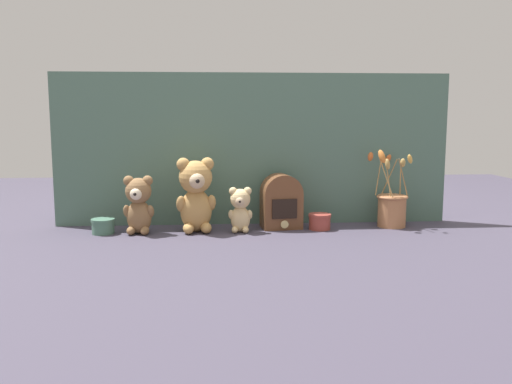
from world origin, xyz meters
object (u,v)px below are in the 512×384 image
at_px(vintage_radio, 281,202).
at_px(decorative_tin_short, 103,226).
at_px(flower_vase, 392,206).
at_px(teddy_bear_large, 196,193).
at_px(teddy_bear_small, 240,209).
at_px(decorative_tin_tall, 320,221).
at_px(teddy_bear_medium, 139,203).

xyz_separation_m(vintage_radio, decorative_tin_short, (-0.71, -0.06, -0.08)).
bearing_deg(vintage_radio, flower_vase, -0.92).
xyz_separation_m(teddy_bear_large, decorative_tin_short, (-0.36, -0.01, -0.12)).
bearing_deg(teddy_bear_small, decorative_tin_tall, 4.77).
height_order(teddy_bear_small, decorative_tin_short, teddy_bear_small).
xyz_separation_m(flower_vase, vintage_radio, (-0.46, 0.01, 0.02)).
relative_size(teddy_bear_large, flower_vase, 0.90).
bearing_deg(teddy_bear_medium, flower_vase, 3.45).
xyz_separation_m(teddy_bear_small, flower_vase, (0.63, 0.06, -0.01)).
bearing_deg(teddy_bear_medium, vintage_radio, 6.97).
distance_m(teddy_bear_small, decorative_tin_tall, 0.33).
height_order(vintage_radio, decorative_tin_short, vintage_radio).
bearing_deg(decorative_tin_tall, vintage_radio, 164.91).
bearing_deg(flower_vase, teddy_bear_medium, -176.55).
bearing_deg(teddy_bear_large, teddy_bear_small, -5.21).
relative_size(teddy_bear_small, decorative_tin_short, 1.98).
height_order(teddy_bear_medium, decorative_tin_short, teddy_bear_medium).
xyz_separation_m(teddy_bear_large, teddy_bear_small, (0.17, -0.02, -0.06)).
bearing_deg(teddy_bear_large, flower_vase, 3.19).
bearing_deg(decorative_tin_short, flower_vase, 2.69).
xyz_separation_m(flower_vase, decorative_tin_short, (-1.16, -0.05, -0.05)).
xyz_separation_m(teddy_bear_large, teddy_bear_medium, (-0.22, -0.02, -0.03)).
relative_size(teddy_bear_large, decorative_tin_short, 3.25).
distance_m(teddy_bear_medium, decorative_tin_short, 0.17).
distance_m(teddy_bear_small, flower_vase, 0.63).
relative_size(teddy_bear_medium, flower_vase, 0.70).
bearing_deg(teddy_bear_medium, teddy_bear_small, 0.17).
bearing_deg(flower_vase, vintage_radio, 179.08).
relative_size(teddy_bear_medium, decorative_tin_tall, 2.49).
distance_m(teddy_bear_large, decorative_tin_short, 0.38).
relative_size(flower_vase, decorative_tin_tall, 3.58).
distance_m(decorative_tin_tall, decorative_tin_short, 0.86).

